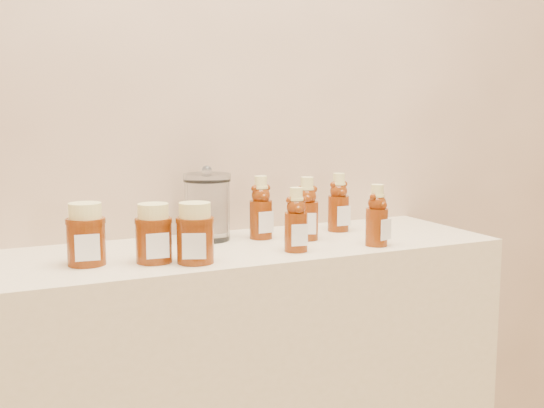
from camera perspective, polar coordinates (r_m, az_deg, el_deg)
name	(u,v)px	position (r m, az deg, el deg)	size (l,w,h in m)	color
wall_back	(216,57)	(1.77, -4.67, 12.14)	(3.50, 0.02, 2.70)	tan
bear_bottle_back_left	(261,203)	(1.69, -0.94, 0.06)	(0.06, 0.06, 0.18)	#5B1F07
bear_bottle_back_mid	(307,204)	(1.67, 2.94, -0.03)	(0.06, 0.06, 0.18)	#5B1F07
bear_bottle_back_right	(339,198)	(1.80, 5.59, 0.47)	(0.06, 0.06, 0.17)	#5B1F07
bear_bottle_front_left	(296,215)	(1.54, 2.02, -0.96)	(0.06, 0.06, 0.17)	#5B1F07
bear_bottle_front_right	(377,211)	(1.62, 8.77, -0.60)	(0.06, 0.06, 0.16)	#5B1F07
honey_jar_left	(86,234)	(1.46, -15.30, -2.44)	(0.08, 0.08, 0.13)	#5B1F07
honey_jar_back	(154,233)	(1.45, -9.87, -2.41)	(0.08, 0.08, 0.13)	#5B1F07
honey_jar_front	(195,233)	(1.44, -6.44, -2.41)	(0.08, 0.08, 0.13)	#5B1F07
glass_canister	(207,204)	(1.67, -5.44, -0.02)	(0.12, 0.12, 0.18)	white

